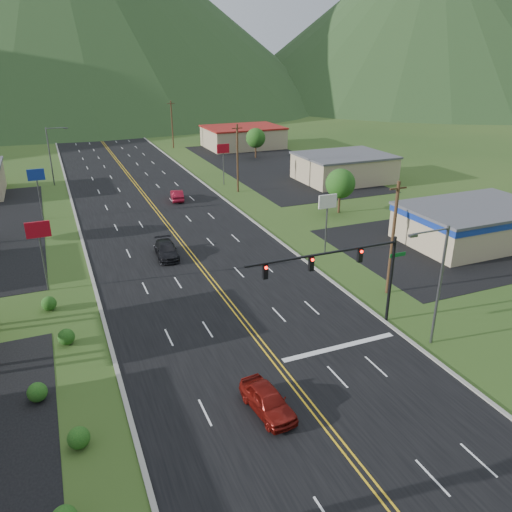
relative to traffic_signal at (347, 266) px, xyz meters
name	(u,v)px	position (x,y,z in m)	size (l,w,h in m)	color
ground	(382,497)	(-6.48, -14.00, -5.33)	(500.00, 500.00, 0.00)	#264418
road	(382,497)	(-6.48, -14.00, -5.33)	(20.00, 460.00, 0.04)	black
traffic_signal	(347,266)	(0.00, 0.00, 0.00)	(13.10, 0.43, 7.00)	black
streetlight_east	(437,279)	(4.70, -4.00, -0.15)	(3.28, 0.25, 9.00)	#59595E
streetlight_west	(52,152)	(-18.16, 56.00, -0.15)	(3.28, 0.25, 9.00)	#59595E
building_east_near	(474,222)	(23.52, 11.00, -3.06)	(15.40, 10.40, 4.10)	tan
building_east_mid	(344,167)	(25.52, 41.00, -3.17)	(14.40, 11.40, 4.30)	tan
building_east_far	(243,137)	(21.52, 76.00, -3.07)	(16.40, 12.40, 4.50)	tan
pole_sign_west_a	(39,237)	(-20.48, 16.00, -0.28)	(2.00, 0.18, 6.40)	#59595E
pole_sign_west_b	(37,180)	(-20.48, 38.00, -0.28)	(2.00, 0.18, 6.40)	#59595E
pole_sign_east_a	(327,208)	(6.52, 14.00, -0.28)	(2.00, 0.18, 6.40)	#59595E
pole_sign_east_b	(223,153)	(6.52, 46.00, -0.28)	(2.00, 0.18, 6.40)	#59595E
tree_east_a	(340,184)	(15.52, 26.00, -1.44)	(3.84, 3.84, 5.82)	#382314
tree_east_b	(256,138)	(19.52, 64.00, -1.44)	(3.84, 3.84, 5.82)	#382314
utility_pole_a	(393,238)	(7.02, 4.00, -0.20)	(1.60, 0.28, 10.00)	#382314
utility_pole_b	(237,158)	(7.02, 41.00, -0.20)	(1.60, 0.28, 10.00)	#382314
utility_pole_c	(172,124)	(7.02, 81.00, -0.20)	(1.60, 0.28, 10.00)	#382314
utility_pole_d	(138,107)	(7.02, 121.00, -0.20)	(1.60, 0.28, 10.00)	#382314
mountain_ne	(430,13)	(141.36, 162.20, 29.67)	(180.00, 180.00, 70.00)	#213618
car_red_near	(268,401)	(-9.04, -6.29, -4.56)	(1.82, 4.53, 1.54)	maroon
car_dark_mid	(167,250)	(-8.96, 19.54, -4.59)	(2.08, 5.11, 1.48)	black
car_red_far	(177,195)	(-2.67, 39.88, -4.59)	(1.57, 4.51, 1.49)	maroon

